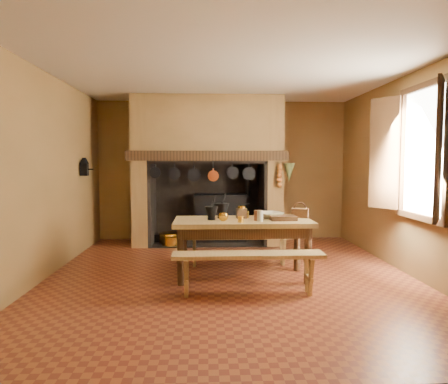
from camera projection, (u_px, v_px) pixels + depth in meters
name	position (u px, v px, depth m)	size (l,w,h in m)	color
floor	(230.00, 276.00, 5.52)	(5.50, 5.50, 0.00)	brown
ceiling	(230.00, 70.00, 5.31)	(5.50, 5.50, 0.00)	silver
back_wall	(222.00, 171.00, 8.15)	(5.00, 0.02, 2.80)	olive
wall_left	(43.00, 175.00, 5.30)	(0.02, 5.50, 2.80)	olive
wall_right	(410.00, 175.00, 5.52)	(0.02, 5.50, 2.80)	olive
wall_front	(255.00, 188.00, 2.67)	(5.00, 0.02, 2.80)	olive
chimney_breast	(208.00, 150.00, 7.67)	(2.95, 0.96, 2.80)	olive
iron_range	(221.00, 217.00, 7.92)	(1.12, 0.55, 1.60)	black
hearth_pans	(169.00, 239.00, 7.68)	(0.51, 0.62, 0.20)	gold
hanging_pans	(206.00, 174.00, 7.20)	(1.92, 0.29, 0.27)	black
onion_string	(279.00, 176.00, 7.25)	(0.12, 0.10, 0.46)	#99441C
herb_bunch	(289.00, 173.00, 7.25)	(0.20, 0.20, 0.35)	#4C5528
window	(415.00, 152.00, 5.10)	(0.39, 1.75, 1.76)	white
wall_coffee_mill	(84.00, 165.00, 6.84)	(0.23, 0.16, 0.31)	black
work_table	(243.00, 229.00, 5.40)	(1.84, 0.82, 0.80)	tan
bench_front	(248.00, 264.00, 4.71)	(1.79, 0.31, 0.50)	tan
bench_back	(239.00, 243.00, 6.06)	(1.66, 0.29, 0.47)	tan
mortar_large	(222.00, 210.00, 5.51)	(0.21, 0.21, 0.35)	black
mortar_small	(211.00, 212.00, 5.35)	(0.18, 0.18, 0.31)	black
coffee_grinder	(242.00, 212.00, 5.52)	(0.19, 0.15, 0.21)	#3C2713
brass_mug_a	(241.00, 219.00, 5.11)	(0.07, 0.07, 0.08)	gold
brass_mug_b	(246.00, 215.00, 5.56)	(0.08, 0.08, 0.09)	gold
mixing_bowl	(270.00, 215.00, 5.51)	(0.34, 0.34, 0.08)	beige
stoneware_crock	(258.00, 215.00, 5.28)	(0.11, 0.11, 0.14)	brown
glass_jar	(260.00, 216.00, 5.23)	(0.08, 0.08, 0.14)	beige
wicker_basket	(300.00, 212.00, 5.59)	(0.27, 0.23, 0.22)	#533218
wooden_tray	(283.00, 218.00, 5.34)	(0.34, 0.25, 0.06)	#3C2713
brass_cup	(223.00, 217.00, 5.25)	(0.13, 0.13, 0.10)	gold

